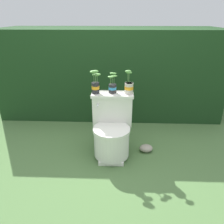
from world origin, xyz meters
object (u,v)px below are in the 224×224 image
potted_plant_left (95,84)px  potted_plant_midleft (113,86)px  toilet (112,130)px  potted_plant_middle (129,86)px  garden_stone (146,148)px

potted_plant_left → potted_plant_midleft: bearing=7.8°
toilet → potted_plant_midleft: bearing=89.7°
potted_plant_left → potted_plant_middle: size_ratio=1.02×
potted_plant_middle → potted_plant_midleft: bearing=173.7°
potted_plant_midleft → garden_stone: size_ratio=1.44×
potted_plant_left → potted_plant_middle: potted_plant_left is taller
toilet → potted_plant_left: size_ratio=2.63×
toilet → potted_plant_midleft: (0.00, 0.16, 0.46)m
potted_plant_left → toilet: bearing=-36.7°
potted_plant_midleft → garden_stone: bearing=-15.6°
toilet → potted_plant_middle: (0.18, 0.14, 0.46)m
toilet → potted_plant_middle: size_ratio=2.70×
potted_plant_midleft → potted_plant_middle: bearing=-6.3°
toilet → potted_plant_midleft: size_ratio=3.11×
toilet → potted_plant_left: potted_plant_left is taller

